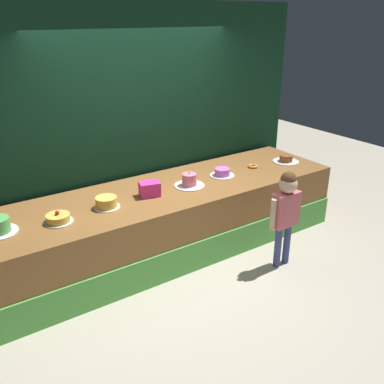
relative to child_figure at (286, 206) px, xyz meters
The scene contains 11 objects.
ground_plane 1.23m from the child_figure, 153.21° to the left, with size 12.00×12.00×0.00m, color #BCB29E.
stage_platform 1.38m from the child_figure, 130.99° to the left, with size 4.31×1.17×0.79m.
curtain_backdrop 2.02m from the child_figure, 117.51° to the left, with size 4.72×0.08×2.79m, color #113823.
child_figure is the anchor object (origin of this frame).
pink_box 1.50m from the child_figure, 139.95° to the left, with size 0.22×0.16×0.16m, color #EE339E.
donut 1.11m from the child_figure, 67.26° to the left, with size 0.13×0.13×0.03m, color orange.
cake_left 2.36m from the child_figure, 157.89° to the left, with size 0.28×0.28×0.12m.
cake_center_left 1.92m from the child_figure, 150.59° to the left, with size 0.28×0.28×0.12m.
cake_center_right 1.14m from the child_figure, 122.98° to the left, with size 0.36×0.36×0.21m.
cake_right 1.01m from the child_figure, 95.49° to the left, with size 0.31×0.31×0.09m.
cake_far_right 1.34m from the child_figure, 44.63° to the left, with size 0.35×0.35×0.10m.
Camera 1 is at (-2.30, -3.31, 2.66)m, focal length 39.68 mm.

